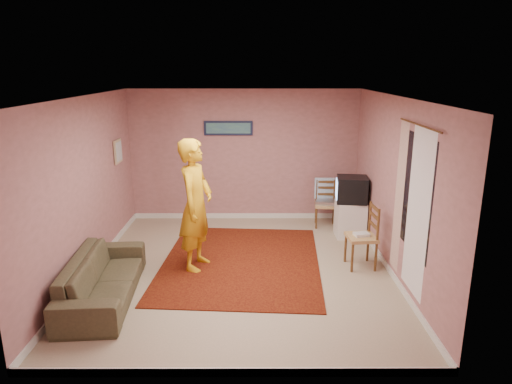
{
  "coord_description": "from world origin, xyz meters",
  "views": [
    {
      "loc": [
        0.22,
        -6.41,
        2.99
      ],
      "look_at": [
        0.23,
        0.6,
        1.07
      ],
      "focal_mm": 32.0,
      "sensor_mm": 36.0,
      "label": 1
    }
  ],
  "objects_px": {
    "tv_cabinet": "(350,219)",
    "chair_b": "(362,230)",
    "chair_a": "(326,199)",
    "person": "(196,205)",
    "sofa": "(103,278)",
    "crt_tv": "(351,189)"
  },
  "relations": [
    {
      "from": "tv_cabinet",
      "to": "person",
      "type": "relative_size",
      "value": 0.33
    },
    {
      "from": "chair_a",
      "to": "person",
      "type": "distance_m",
      "value": 2.96
    },
    {
      "from": "chair_b",
      "to": "person",
      "type": "xyz_separation_m",
      "value": [
        -2.52,
        -0.01,
        0.4
      ]
    },
    {
      "from": "chair_a",
      "to": "crt_tv",
      "type": "bearing_deg",
      "value": -50.15
    },
    {
      "from": "chair_b",
      "to": "sofa",
      "type": "height_order",
      "value": "chair_b"
    },
    {
      "from": "tv_cabinet",
      "to": "crt_tv",
      "type": "xyz_separation_m",
      "value": [
        -0.01,
        0.0,
        0.56
      ]
    },
    {
      "from": "chair_a",
      "to": "chair_b",
      "type": "distance_m",
      "value": 1.88
    },
    {
      "from": "chair_a",
      "to": "person",
      "type": "xyz_separation_m",
      "value": [
        -2.25,
        -1.87,
        0.46
      ]
    },
    {
      "from": "tv_cabinet",
      "to": "crt_tv",
      "type": "bearing_deg",
      "value": 172.8
    },
    {
      "from": "chair_b",
      "to": "chair_a",
      "type": "bearing_deg",
      "value": -176.15
    },
    {
      "from": "tv_cabinet",
      "to": "chair_b",
      "type": "height_order",
      "value": "chair_b"
    },
    {
      "from": "tv_cabinet",
      "to": "chair_b",
      "type": "distance_m",
      "value": 1.36
    },
    {
      "from": "tv_cabinet",
      "to": "chair_b",
      "type": "xyz_separation_m",
      "value": [
        -0.1,
        -1.32,
        0.28
      ]
    },
    {
      "from": "crt_tv",
      "to": "tv_cabinet",
      "type": "bearing_deg",
      "value": 0.0
    },
    {
      "from": "tv_cabinet",
      "to": "sofa",
      "type": "relative_size",
      "value": 0.32
    },
    {
      "from": "sofa",
      "to": "person",
      "type": "relative_size",
      "value": 1.01
    },
    {
      "from": "chair_b",
      "to": "sofa",
      "type": "distance_m",
      "value": 3.8
    },
    {
      "from": "chair_a",
      "to": "person",
      "type": "height_order",
      "value": "person"
    },
    {
      "from": "crt_tv",
      "to": "sofa",
      "type": "height_order",
      "value": "crt_tv"
    },
    {
      "from": "crt_tv",
      "to": "chair_b",
      "type": "height_order",
      "value": "crt_tv"
    },
    {
      "from": "tv_cabinet",
      "to": "person",
      "type": "height_order",
      "value": "person"
    },
    {
      "from": "crt_tv",
      "to": "chair_a",
      "type": "bearing_deg",
      "value": 131.64
    }
  ]
}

